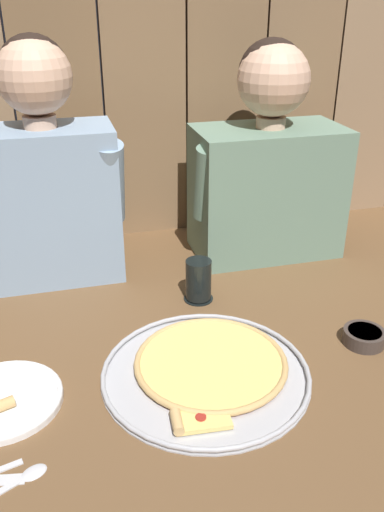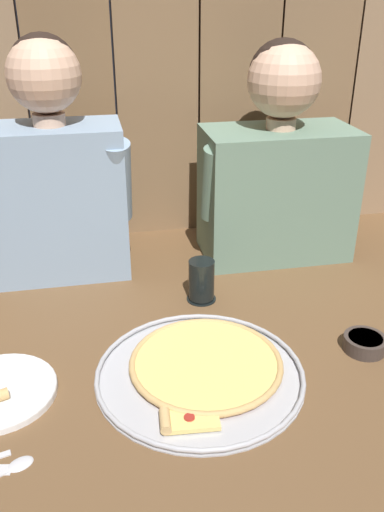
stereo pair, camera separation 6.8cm
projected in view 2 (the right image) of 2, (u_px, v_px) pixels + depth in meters
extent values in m
plane|color=brown|center=(205.00, 349.00, 1.18)|extent=(3.20, 3.20, 0.00)
cylinder|color=#B2B2B7|center=(200.00, 375.00, 1.09)|extent=(0.42, 0.42, 0.01)
torus|color=#B2B2B7|center=(200.00, 372.00, 1.09)|extent=(0.42, 0.42, 0.01)
cylinder|color=#B23823|center=(206.00, 364.00, 1.12)|extent=(0.31, 0.31, 0.00)
cylinder|color=#F4D170|center=(206.00, 363.00, 1.11)|extent=(0.30, 0.30, 0.01)
torus|color=tan|center=(206.00, 363.00, 1.11)|extent=(0.32, 0.32, 0.01)
cube|color=#F4D170|center=(192.00, 421.00, 0.97)|extent=(0.10, 0.06, 0.01)
cylinder|color=tan|center=(165.00, 421.00, 0.96)|extent=(0.02, 0.05, 0.02)
cylinder|color=#A3281E|center=(189.00, 417.00, 0.97)|extent=(0.02, 0.02, 0.00)
cylinder|color=black|center=(201.00, 298.00, 1.36)|extent=(0.07, 0.07, 0.01)
cylinder|color=black|center=(201.00, 280.00, 1.34)|extent=(0.06, 0.06, 0.10)
cylinder|color=#3D332D|center=(365.00, 343.00, 1.17)|extent=(0.09, 0.09, 0.03)
cylinder|color=#B23823|center=(365.00, 340.00, 1.16)|extent=(0.07, 0.07, 0.02)
ellipsoid|color=silver|center=(20.00, 462.00, 0.89)|extent=(0.05, 0.05, 0.01)
cube|color=#849EB7|center=(59.00, 202.00, 1.42)|extent=(0.35, 0.19, 0.40)
cylinder|color=#DBAD8E|center=(49.00, 119.00, 1.32)|extent=(0.08, 0.08, 0.03)
sphere|color=#DBAD8E|center=(44.00, 75.00, 1.28)|extent=(0.18, 0.18, 0.18)
sphere|color=black|center=(43.00, 68.00, 1.28)|extent=(0.16, 0.16, 0.16)
cylinder|color=#849EB7|center=(117.00, 181.00, 1.38)|extent=(0.08, 0.13, 0.23)
cube|color=slate|center=(276.00, 193.00, 1.53)|extent=(0.41, 0.23, 0.37)
cylinder|color=#DBAD8E|center=(281.00, 123.00, 1.44)|extent=(0.08, 0.08, 0.03)
sphere|color=#DBAD8E|center=(284.00, 80.00, 1.39)|extent=(0.19, 0.19, 0.19)
sphere|color=black|center=(283.00, 74.00, 1.40)|extent=(0.18, 0.18, 0.18)
cylinder|color=slate|center=(216.00, 184.00, 1.44)|extent=(0.08, 0.11, 0.21)
cylinder|color=slate|center=(346.00, 175.00, 1.50)|extent=(0.08, 0.12, 0.21)
cube|color=brown|center=(67.00, 45.00, 1.47)|extent=(0.24, 0.03, 1.14)
cube|color=brown|center=(156.00, 43.00, 1.51)|extent=(0.24, 0.03, 1.14)
cube|color=brown|center=(240.00, 41.00, 1.55)|extent=(0.24, 0.03, 1.14)
cube|color=brown|center=(320.00, 40.00, 1.60)|extent=(0.24, 0.03, 1.14)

